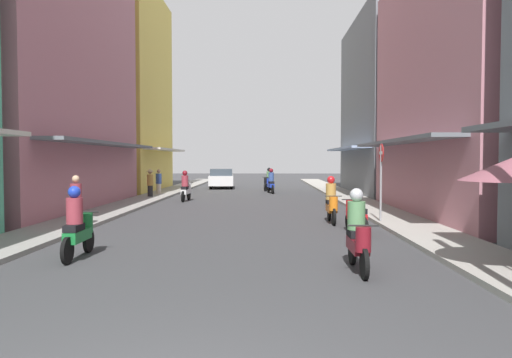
{
  "coord_description": "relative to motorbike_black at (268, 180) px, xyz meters",
  "views": [
    {
      "loc": [
        0.86,
        -3.69,
        2.13
      ],
      "look_at": [
        0.42,
        18.51,
        1.23
      ],
      "focal_mm": 33.51,
      "sensor_mm": 36.0,
      "label": 1
    }
  ],
  "objects": [
    {
      "name": "parked_car",
      "position": [
        -3.48,
        2.97,
        0.04
      ],
      "size": [
        2.03,
        4.21,
        1.45
      ],
      "color": "silver",
      "rests_on": "ground"
    },
    {
      "name": "motorbike_red",
      "position": [
        2.4,
        -18.87,
        -0.2
      ],
      "size": [
        0.57,
        1.8,
        0.96
      ],
      "color": "black",
      "rests_on": "ground"
    },
    {
      "name": "motorbike_white",
      "position": [
        -4.27,
        -8.3,
        0.0
      ],
      "size": [
        0.55,
        1.81,
        1.58
      ],
      "color": "black",
      "rests_on": "ground"
    },
    {
      "name": "motorbike_black",
      "position": [
        0.0,
        0.0,
        0.0
      ],
      "size": [
        0.71,
        1.75,
        1.58
      ],
      "color": "black",
      "rests_on": "ground"
    },
    {
      "name": "building_right_mid",
      "position": [
        8.27,
        -14.61,
        4.19
      ],
      "size": [
        7.05,
        11.37,
        9.8
      ],
      "color": "#B7727F",
      "rests_on": "ground"
    },
    {
      "name": "motorbike_blue",
      "position": [
        0.13,
        -2.47,
        0.0
      ],
      "size": [
        0.62,
        1.79,
        1.58
      ],
      "color": "black",
      "rests_on": "ground"
    },
    {
      "name": "building_left_mid",
      "position": [
        -10.39,
        -12.42,
        7.41
      ],
      "size": [
        7.05,
        12.67,
        16.24
      ],
      "color": "#B7727F",
      "rests_on": "ground"
    },
    {
      "name": "sidewalk_left",
      "position": [
        -6.47,
        -9.92,
        -0.64
      ],
      "size": [
        1.84,
        53.95,
        0.12
      ],
      "primitive_type": "cube",
      "color": "gray",
      "rests_on": "ground"
    },
    {
      "name": "motorbike_maroon",
      "position": [
        1.57,
        -23.51,
        0.0
      ],
      "size": [
        0.55,
        1.81,
        1.58
      ],
      "color": "black",
      "rests_on": "ground"
    },
    {
      "name": "pedestrian_crossing",
      "position": [
        -6.5,
        -4.6,
        0.07
      ],
      "size": [
        0.34,
        0.34,
        1.56
      ],
      "color": "beige",
      "rests_on": "ground"
    },
    {
      "name": "pedestrian_foreground",
      "position": [
        -5.92,
        -18.33,
        0.13
      ],
      "size": [
        0.34,
        0.34,
        1.66
      ],
      "color": "#99333F",
      "rests_on": "ground"
    },
    {
      "name": "motorbike_orange",
      "position": [
        2.02,
        -16.57,
        0.0
      ],
      "size": [
        0.55,
        1.81,
        1.58
      ],
      "color": "black",
      "rests_on": "ground"
    },
    {
      "name": "street_sign_no_entry",
      "position": [
        3.58,
        -16.92,
        1.01
      ],
      "size": [
        0.07,
        0.6,
        2.65
      ],
      "color": "gray",
      "rests_on": "ground"
    },
    {
      "name": "motorbike_green",
      "position": [
        -4.24,
        -22.44,
        0.0
      ],
      "size": [
        0.55,
        1.81,
        1.58
      ],
      "color": "black",
      "rests_on": "ground"
    },
    {
      "name": "building_left_far",
      "position": [
        -10.39,
        -0.49,
        5.97
      ],
      "size": [
        7.05,
        9.49,
        13.36
      ],
      "color": "#EFD159",
      "rests_on": "ground"
    },
    {
      "name": "sidewalk_right",
      "position": [
        4.35,
        -9.92,
        -0.64
      ],
      "size": [
        1.84,
        53.95,
        0.12
      ],
      "primitive_type": "cube",
      "color": "#9E9991",
      "rests_on": "ground"
    },
    {
      "name": "ground_plane",
      "position": [
        -1.06,
        -9.92,
        -0.7
      ],
      "size": [
        101.1,
        101.1,
        0.0
      ],
      "primitive_type": "plane",
      "color": "#38383A"
    },
    {
      "name": "pedestrian_far",
      "position": [
        -6.49,
        -6.72,
        0.22
      ],
      "size": [
        0.44,
        0.44,
        1.64
      ],
      "color": "#262628",
      "rests_on": "ground"
    },
    {
      "name": "building_right_far",
      "position": [
        8.27,
        -3.12,
        4.66
      ],
      "size": [
        7.05,
        10.79,
        10.73
      ],
      "color": "slate",
      "rests_on": "ground"
    }
  ]
}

